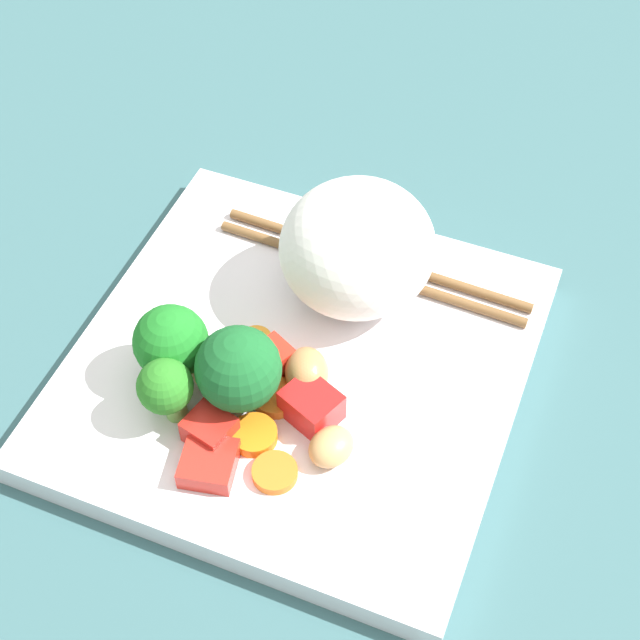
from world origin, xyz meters
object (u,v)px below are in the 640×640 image
(rice_mound, at_px, (357,248))
(carrot_slice_1, at_px, (260,437))
(broccoli_floret_0, at_px, (238,369))
(chopstick_pair, at_px, (372,266))
(square_plate, at_px, (299,369))

(rice_mound, height_order, carrot_slice_1, rice_mound)
(broccoli_floret_0, height_order, chopstick_pair, broccoli_floret_0)
(broccoli_floret_0, bearing_deg, rice_mound, -14.66)
(broccoli_floret_0, bearing_deg, carrot_slice_1, -132.00)
(square_plate, xyz_separation_m, rice_mound, (0.07, -0.01, 0.05))
(rice_mound, distance_m, broccoli_floret_0, 0.12)
(square_plate, xyz_separation_m, chopstick_pair, (0.09, -0.01, 0.01))
(square_plate, distance_m, broccoli_floret_0, 0.07)
(square_plate, relative_size, chopstick_pair, 1.25)
(square_plate, bearing_deg, chopstick_pair, -9.02)
(broccoli_floret_0, relative_size, chopstick_pair, 0.28)
(rice_mound, xyz_separation_m, carrot_slice_1, (-0.13, 0.01, -0.04))
(rice_mound, bearing_deg, square_plate, 170.45)
(carrot_slice_1, distance_m, chopstick_pair, 0.15)
(chopstick_pair, bearing_deg, carrot_slice_1, 86.41)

